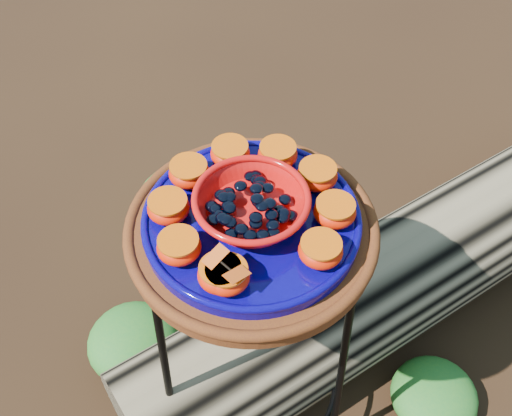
{
  "coord_description": "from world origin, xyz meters",
  "views": [
    {
      "loc": [
        -0.03,
        -0.69,
        1.6
      ],
      "look_at": [
        0.01,
        0.0,
        0.78
      ],
      "focal_mm": 45.0,
      "sensor_mm": 36.0,
      "label": 1
    }
  ],
  "objects_px": {
    "terracotta_saucer": "(252,233)",
    "driftwood_log": "(412,268)",
    "red_bowl": "(251,207)",
    "plant_stand": "(252,337)",
    "cobalt_plate": "(252,222)"
  },
  "relations": [
    {
      "from": "terracotta_saucer",
      "to": "driftwood_log",
      "type": "relative_size",
      "value": 0.26
    },
    {
      "from": "red_bowl",
      "to": "driftwood_log",
      "type": "xyz_separation_m",
      "value": [
        0.45,
        0.3,
        -0.63
      ]
    },
    {
      "from": "plant_stand",
      "to": "terracotta_saucer",
      "type": "bearing_deg",
      "value": 0.0
    },
    {
      "from": "red_bowl",
      "to": "driftwood_log",
      "type": "distance_m",
      "value": 0.83
    },
    {
      "from": "terracotta_saucer",
      "to": "cobalt_plate",
      "type": "relative_size",
      "value": 1.17
    },
    {
      "from": "red_bowl",
      "to": "terracotta_saucer",
      "type": "bearing_deg",
      "value": 0.0
    },
    {
      "from": "terracotta_saucer",
      "to": "driftwood_log",
      "type": "bearing_deg",
      "value": 33.4
    },
    {
      "from": "driftwood_log",
      "to": "red_bowl",
      "type": "bearing_deg",
      "value": -146.6
    },
    {
      "from": "cobalt_plate",
      "to": "red_bowl",
      "type": "bearing_deg",
      "value": 0.0
    },
    {
      "from": "cobalt_plate",
      "to": "red_bowl",
      "type": "height_order",
      "value": "red_bowl"
    },
    {
      "from": "plant_stand",
      "to": "driftwood_log",
      "type": "distance_m",
      "value": 0.57
    },
    {
      "from": "cobalt_plate",
      "to": "driftwood_log",
      "type": "relative_size",
      "value": 0.22
    },
    {
      "from": "red_bowl",
      "to": "driftwood_log",
      "type": "height_order",
      "value": "red_bowl"
    },
    {
      "from": "cobalt_plate",
      "to": "driftwood_log",
      "type": "xyz_separation_m",
      "value": [
        0.45,
        0.3,
        -0.59
      ]
    },
    {
      "from": "cobalt_plate",
      "to": "red_bowl",
      "type": "distance_m",
      "value": 0.04
    }
  ]
}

